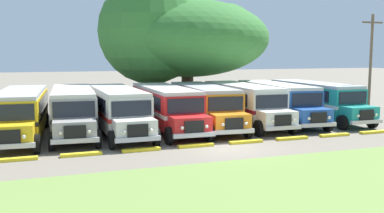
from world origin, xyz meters
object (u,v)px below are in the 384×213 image
(parked_bus_slot_1, at_px, (73,108))
(parked_bus_slot_4, at_px, (204,104))
(parked_bus_slot_3, at_px, (166,106))
(parked_bus_slot_5, at_px, (243,102))
(utility_pole, at_px, (370,65))
(parked_bus_slot_6, at_px, (277,100))
(parked_bus_slot_0, at_px, (21,111))
(parked_bus_slot_2, at_px, (117,108))
(parked_bus_slot_7, at_px, (315,99))
(broad_shade_tree, at_px, (181,37))

(parked_bus_slot_1, bearing_deg, parked_bus_slot_4, 91.44)
(parked_bus_slot_3, relative_size, parked_bus_slot_5, 1.00)
(parked_bus_slot_4, relative_size, parked_bus_slot_5, 1.01)
(parked_bus_slot_3, distance_m, utility_pole, 15.74)
(parked_bus_slot_1, bearing_deg, parked_bus_slot_6, 93.67)
(parked_bus_slot_0, bearing_deg, utility_pole, 90.02)
(utility_pole, bearing_deg, parked_bus_slot_2, 175.43)
(parked_bus_slot_2, height_order, parked_bus_slot_5, same)
(parked_bus_slot_3, distance_m, parked_bus_slot_6, 8.85)
(parked_bus_slot_3, xyz_separation_m, utility_pole, (15.44, -1.59, 2.63))
(parked_bus_slot_0, xyz_separation_m, parked_bus_slot_4, (11.80, -0.07, 0.00))
(parked_bus_slot_7, bearing_deg, parked_bus_slot_4, -86.65)
(parked_bus_slot_2, distance_m, utility_pole, 18.93)
(parked_bus_slot_3, xyz_separation_m, parked_bus_slot_4, (2.84, 0.23, 0.00))
(parked_bus_slot_0, relative_size, parked_bus_slot_3, 1.01)
(parked_bus_slot_4, relative_size, utility_pole, 1.38)
(parked_bus_slot_0, distance_m, parked_bus_slot_2, 5.73)
(parked_bus_slot_5, relative_size, broad_shade_tree, 0.68)
(parked_bus_slot_1, bearing_deg, parked_bus_slot_7, 93.54)
(parked_bus_slot_0, xyz_separation_m, parked_bus_slot_5, (14.88, 0.10, 0.00))
(utility_pole, bearing_deg, broad_shade_tree, 133.07)
(parked_bus_slot_4, height_order, utility_pole, utility_pole)
(parked_bus_slot_2, distance_m, parked_bus_slot_3, 3.26)
(parked_bus_slot_4, xyz_separation_m, parked_bus_slot_6, (5.99, 0.34, 0.00))
(parked_bus_slot_2, relative_size, parked_bus_slot_6, 0.99)
(parked_bus_slot_2, bearing_deg, utility_pole, 85.12)
(parked_bus_slot_5, bearing_deg, parked_bus_slot_3, -84.11)
(parked_bus_slot_2, distance_m, parked_bus_slot_4, 6.10)
(parked_bus_slot_1, bearing_deg, parked_bus_slot_2, 79.43)
(parked_bus_slot_2, bearing_deg, parked_bus_slot_1, -104.59)
(parked_bus_slot_0, height_order, parked_bus_slot_6, same)
(parked_bus_slot_1, height_order, utility_pole, utility_pole)
(parked_bus_slot_5, height_order, utility_pole, utility_pole)
(parked_bus_slot_5, distance_m, utility_pole, 10.08)
(parked_bus_slot_5, bearing_deg, parked_bus_slot_2, -84.87)
(parked_bus_slot_6, relative_size, parked_bus_slot_7, 1.01)
(parked_bus_slot_1, relative_size, parked_bus_slot_3, 1.01)
(parked_bus_slot_3, distance_m, parked_bus_slot_5, 5.93)
(parked_bus_slot_2, relative_size, utility_pole, 1.37)
(parked_bus_slot_5, bearing_deg, parked_bus_slot_7, 93.11)
(parked_bus_slot_2, xyz_separation_m, utility_pole, (18.69, -1.49, 2.63))
(parked_bus_slot_4, height_order, parked_bus_slot_7, same)
(parked_bus_slot_2, xyz_separation_m, parked_bus_slot_5, (9.17, 0.50, 0.00))
(parked_bus_slot_5, bearing_deg, broad_shade_tree, -169.61)
(parked_bus_slot_2, height_order, parked_bus_slot_3, same)
(parked_bus_slot_7, bearing_deg, broad_shade_tree, -139.64)
(parked_bus_slot_1, xyz_separation_m, parked_bus_slot_5, (11.85, -0.18, 0.00))
(parked_bus_slot_6, distance_m, broad_shade_tree, 11.63)
(parked_bus_slot_0, distance_m, parked_bus_slot_1, 3.04)
(parked_bus_slot_0, xyz_separation_m, broad_shade_tree, (13.45, 9.83, 5.01))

